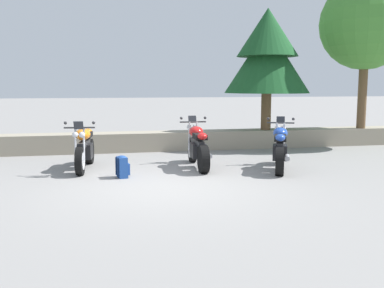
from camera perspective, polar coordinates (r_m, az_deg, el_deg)
The scene contains 8 objects.
ground_plane at distance 8.51m, azimuth -3.54°, elevation -5.54°, with size 120.00×120.00×0.00m, color gray.
stone_wall at distance 13.16m, azimuth -6.56°, elevation 0.34°, with size 36.00×0.80×0.55m, color gray.
motorcycle_orange_near_left at distance 10.45m, azimuth -13.81°, elevation -0.57°, with size 0.67×2.07×1.18m.
motorcycle_red_centre at distance 10.43m, azimuth 0.72°, elevation -0.37°, with size 0.67×2.06×1.18m.
motorcycle_blue_far_right at distance 10.36m, azimuth 11.36°, elevation -0.58°, with size 1.05×1.96×1.18m.
rider_backpack at distance 9.39m, azimuth -9.02°, elevation -2.86°, with size 0.30×0.33×0.47m.
pine_tree_mid_left at distance 13.96m, azimuth 9.75°, elevation 11.60°, with size 2.62×2.62×3.72m.
leafy_tree_mid_right at distance 15.33m, azimuth 22.28°, elevation 14.00°, with size 3.02×2.88×4.74m.
Camera 1 is at (-1.18, -8.20, 1.94)m, focal length 41.08 mm.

